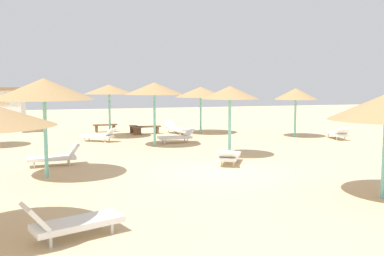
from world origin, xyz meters
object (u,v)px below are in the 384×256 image
(lounger_1, at_px, (177,137))
(bench_1, at_px, (148,128))
(parasol_3, at_px, (109,90))
(parasol_4, at_px, (230,93))
(parasol_0, at_px, (296,94))
(lounger_7, at_px, (71,222))
(lounger_2, at_px, (55,157))
(lounger_0, at_px, (337,133))
(parasol_6, at_px, (201,92))
(lounger_4, at_px, (229,156))
(bench_2, at_px, (135,128))
(lounger_3, at_px, (99,136))
(parasol_1, at_px, (154,89))
(bench_0, at_px, (105,126))
(parasol_2, at_px, (44,89))
(lounger_6, at_px, (176,128))

(lounger_1, distance_m, bench_1, 4.32)
(parasol_3, distance_m, parasol_4, 8.89)
(parasol_0, bearing_deg, lounger_7, -135.60)
(parasol_0, xyz_separation_m, lounger_2, (-12.96, -4.70, -2.12))
(lounger_0, bearing_deg, parasol_4, -157.06)
(parasol_6, bearing_deg, lounger_2, -136.44)
(parasol_3, distance_m, lounger_4, 10.31)
(lounger_1, distance_m, bench_2, 4.73)
(lounger_3, bearing_deg, parasol_1, -45.64)
(lounger_4, relative_size, bench_0, 1.28)
(bench_0, xyz_separation_m, bench_2, (1.58, -1.70, 0.00))
(lounger_4, bearing_deg, parasol_0, 43.32)
(parasol_1, relative_size, bench_2, 2.03)
(parasol_2, relative_size, lounger_7, 1.61)
(parasol_0, xyz_separation_m, bench_0, (-10.01, 5.96, -2.09))
(parasol_2, distance_m, bench_0, 13.22)
(lounger_1, xyz_separation_m, bench_2, (-1.39, 4.52, 0.02))
(parasol_6, relative_size, lounger_7, 1.60)
(lounger_6, bearing_deg, bench_2, 167.23)
(lounger_7, bearing_deg, lounger_3, 82.44)
(lounger_6, bearing_deg, parasol_6, -15.77)
(lounger_4, distance_m, bench_2, 10.80)
(parasol_6, relative_size, lounger_0, 1.57)
(parasol_3, height_order, lounger_1, parasol_3)
(lounger_2, distance_m, lounger_6, 10.91)
(parasol_3, relative_size, lounger_2, 1.58)
(parasol_2, height_order, parasol_4, parasol_2)
(parasol_0, distance_m, lounger_6, 7.36)
(parasol_1, distance_m, parasol_2, 7.37)
(lounger_4, bearing_deg, bench_2, 98.64)
(lounger_1, xyz_separation_m, lounger_2, (-5.91, -4.44, 0.00))
(parasol_6, distance_m, bench_0, 6.46)
(lounger_0, xyz_separation_m, lounger_6, (-7.64, 5.32, 0.01))
(parasol_4, distance_m, lounger_7, 10.14)
(parasol_2, bearing_deg, bench_0, 75.75)
(lounger_4, bearing_deg, lounger_0, 29.60)
(parasol_4, xyz_separation_m, lounger_4, (-0.65, -1.50, -2.31))
(lounger_7, bearing_deg, parasol_1, 69.55)
(parasol_3, bearing_deg, parasol_0, -16.97)
(lounger_2, bearing_deg, bench_2, 63.23)
(lounger_6, distance_m, bench_0, 4.60)
(bench_2, bearing_deg, lounger_0, -30.24)
(lounger_4, bearing_deg, parasol_6, 76.87)
(lounger_6, bearing_deg, parasol_2, -124.91)
(lounger_2, height_order, bench_2, lounger_2)
(parasol_0, height_order, lounger_7, parasol_0)
(lounger_1, relative_size, bench_1, 1.25)
(parasol_2, relative_size, lounger_6, 1.61)
(parasol_3, relative_size, lounger_4, 1.52)
(parasol_2, xyz_separation_m, lounger_2, (0.26, 1.93, -2.47))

